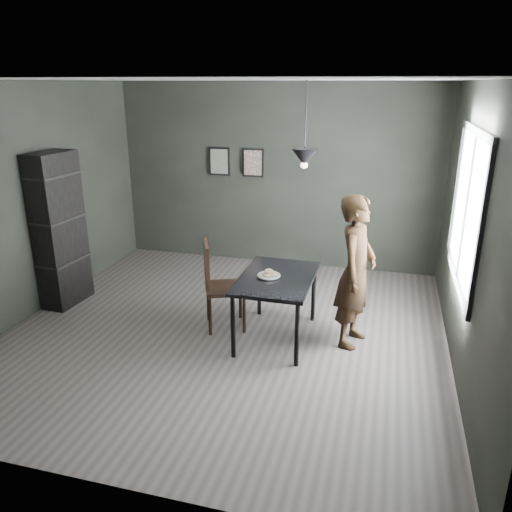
% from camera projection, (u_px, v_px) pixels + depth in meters
% --- Properties ---
extents(ground, '(5.00, 5.00, 0.00)m').
position_uv_depth(ground, '(226.00, 331.00, 5.89)').
color(ground, '#3D3734').
rests_on(ground, ground).
extents(back_wall, '(5.00, 0.10, 2.80)m').
position_uv_depth(back_wall, '(275.00, 176.00, 7.71)').
color(back_wall, black).
rests_on(back_wall, ground).
extents(ceiling, '(5.00, 5.00, 0.02)m').
position_uv_depth(ceiling, '(221.00, 80.00, 4.97)').
color(ceiling, silver).
rests_on(ceiling, ground).
extents(window_assembly, '(0.04, 1.96, 1.56)m').
position_uv_depth(window_assembly, '(467.00, 208.00, 4.94)').
color(window_assembly, white).
rests_on(window_assembly, ground).
extents(cafe_table, '(0.80, 1.20, 0.75)m').
position_uv_depth(cafe_table, '(277.00, 283.00, 5.52)').
color(cafe_table, black).
rests_on(cafe_table, ground).
extents(white_plate, '(0.23, 0.23, 0.01)m').
position_uv_depth(white_plate, '(269.00, 276.00, 5.49)').
color(white_plate, white).
rests_on(white_plate, cafe_table).
extents(donut_pile, '(0.16, 0.17, 0.07)m').
position_uv_depth(donut_pile, '(269.00, 273.00, 5.48)').
color(donut_pile, beige).
rests_on(donut_pile, white_plate).
extents(woman, '(0.53, 0.69, 1.69)m').
position_uv_depth(woman, '(356.00, 272.00, 5.37)').
color(woman, black).
rests_on(woman, ground).
extents(wood_chair, '(0.60, 0.60, 1.06)m').
position_uv_depth(wood_chair, '(217.00, 280.00, 5.80)').
color(wood_chair, black).
rests_on(wood_chair, ground).
extents(shelf_unit, '(0.42, 0.68, 1.98)m').
position_uv_depth(shelf_unit, '(58.00, 230.00, 6.36)').
color(shelf_unit, black).
rests_on(shelf_unit, ground).
extents(pendant_lamp, '(0.28, 0.28, 0.86)m').
position_uv_depth(pendant_lamp, '(304.00, 157.00, 5.10)').
color(pendant_lamp, black).
rests_on(pendant_lamp, ground).
extents(framed_print_left, '(0.34, 0.04, 0.44)m').
position_uv_depth(framed_print_left, '(219.00, 161.00, 7.84)').
color(framed_print_left, black).
rests_on(framed_print_left, ground).
extents(framed_print_right, '(0.34, 0.04, 0.44)m').
position_uv_depth(framed_print_right, '(253.00, 163.00, 7.70)').
color(framed_print_right, black).
rests_on(framed_print_right, ground).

